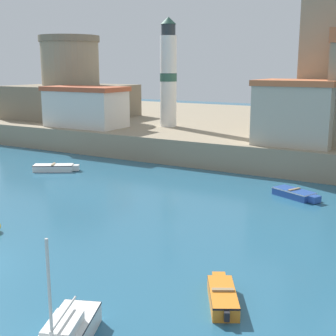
{
  "coord_description": "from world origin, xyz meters",
  "views": [
    {
      "loc": [
        18.96,
        -12.22,
        9.25
      ],
      "look_at": [
        2.24,
        16.35,
        2.0
      ],
      "focal_mm": 50.0,
      "sensor_mm": 36.0,
      "label": 1
    }
  ],
  "objects": [
    {
      "name": "quay_seawall",
      "position": [
        0.0,
        45.37,
        1.22
      ],
      "size": [
        120.0,
        40.0,
        2.45
      ],
      "primitive_type": "cube",
      "color": "gray",
      "rests_on": "ground"
    },
    {
      "name": "dinghy_blue_0",
      "position": [
        10.53,
        20.28,
        0.3
      ],
      "size": [
        3.71,
        2.51,
        0.63
      ],
      "color": "#284C9E",
      "rests_on": "ground"
    },
    {
      "name": "dinghy_white_2",
      "position": [
        -10.52,
        18.01,
        0.32
      ],
      "size": [
        3.93,
        2.96,
        0.67
      ],
      "color": "white",
      "rests_on": "ground"
    },
    {
      "name": "dinghy_orange_3",
      "position": [
        12.23,
        3.57,
        0.32
      ],
      "size": [
        2.3,
        3.23,
        0.67
      ],
      "color": "orange",
      "rests_on": "ground"
    },
    {
      "name": "fortress",
      "position": [
        -24.0,
        35.66,
        6.0
      ],
      "size": [
        13.44,
        13.44,
        10.63
      ],
      "color": "#796C57",
      "rests_on": "quay_seawall"
    },
    {
      "name": "lighthouse",
      "position": [
        -8.0,
        33.93,
        8.29
      ],
      "size": [
        1.9,
        1.9,
        12.06
      ],
      "color": "silver",
      "rests_on": "quay_seawall"
    },
    {
      "name": "harbor_shed_mid_row",
      "position": [
        8.0,
        29.06,
        5.28
      ],
      "size": [
        6.97,
        5.85,
        5.62
      ],
      "color": "#BCB29E",
      "rests_on": "quay_seawall"
    },
    {
      "name": "harbor_shed_far_end",
      "position": [
        -16.0,
        28.97,
        4.74
      ],
      "size": [
        9.4,
        4.87,
        4.53
      ],
      "color": "silver",
      "rests_on": "quay_seawall"
    }
  ]
}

